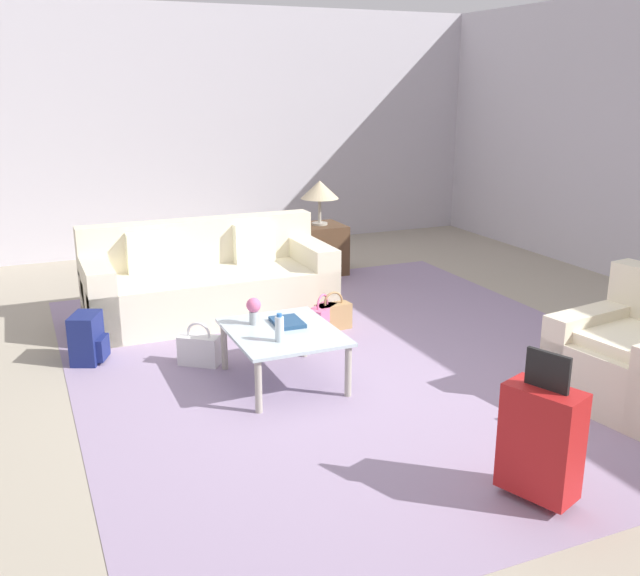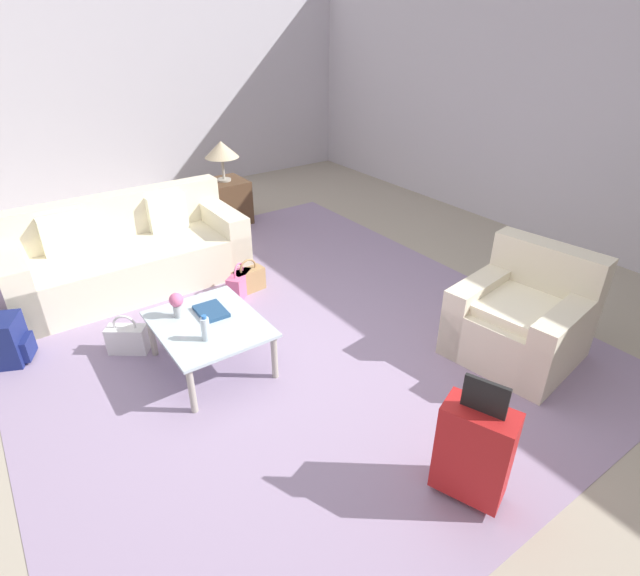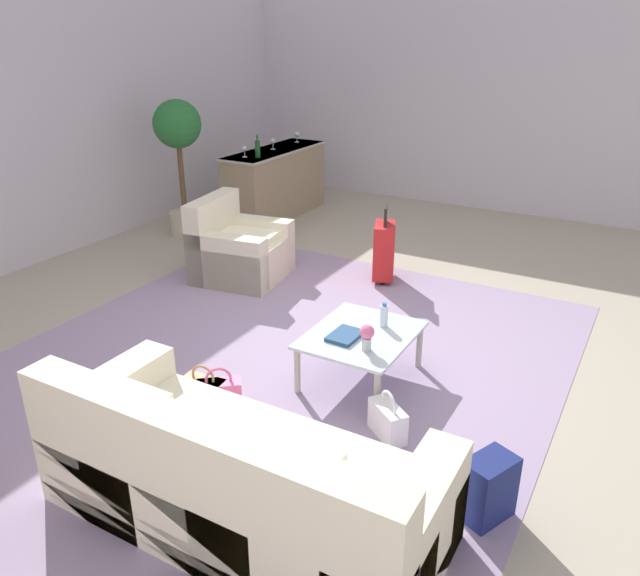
% 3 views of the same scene
% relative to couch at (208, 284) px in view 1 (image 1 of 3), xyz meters
% --- Properties ---
extents(ground_plane, '(12.00, 12.00, 0.00)m').
position_rel_couch_xyz_m(ground_plane, '(2.20, 0.60, -0.31)').
color(ground_plane, '#A89E89').
extents(wall_left, '(0.12, 8.00, 3.10)m').
position_rel_couch_xyz_m(wall_left, '(-2.86, 0.60, 1.24)').
color(wall_left, silver).
rests_on(wall_left, ground).
extents(area_rug, '(5.20, 4.40, 0.01)m').
position_rel_couch_xyz_m(area_rug, '(1.60, 0.80, -0.30)').
color(area_rug, '#9984A3').
rests_on(area_rug, ground).
extents(couch, '(0.96, 2.28, 0.89)m').
position_rel_couch_xyz_m(couch, '(0.00, 0.00, 0.00)').
color(couch, beige).
rests_on(couch, ground).
extents(coffee_table, '(0.93, 0.77, 0.41)m').
position_rel_couch_xyz_m(coffee_table, '(1.80, 0.10, 0.05)').
color(coffee_table, silver).
rests_on(coffee_table, ground).
extents(water_bottle, '(0.06, 0.06, 0.20)m').
position_rel_couch_xyz_m(water_bottle, '(2.00, 0.00, 0.20)').
color(water_bottle, silver).
rests_on(water_bottle, coffee_table).
extents(coffee_table_book, '(0.29, 0.22, 0.03)m').
position_rel_couch_xyz_m(coffee_table_book, '(1.68, 0.18, 0.12)').
color(coffee_table_book, navy).
rests_on(coffee_table_book, coffee_table).
extents(flower_vase, '(0.11, 0.11, 0.21)m').
position_rel_couch_xyz_m(flower_vase, '(1.58, -0.05, 0.23)').
color(flower_vase, '#B2B7BC').
rests_on(flower_vase, coffee_table).
extents(side_table, '(0.53, 0.53, 0.57)m').
position_rel_couch_xyz_m(side_table, '(-1.00, 1.60, -0.02)').
color(side_table, '#513823').
rests_on(side_table, ground).
extents(table_lamp, '(0.44, 0.44, 0.51)m').
position_rel_couch_xyz_m(table_lamp, '(-1.00, 1.60, 0.67)').
color(table_lamp, '#ADA899').
rests_on(table_lamp, side_table).
extents(suitcase_red, '(0.45, 0.35, 0.85)m').
position_rel_couch_xyz_m(suitcase_red, '(3.80, 0.80, 0.05)').
color(suitcase_red, red).
rests_on(suitcase_red, ground).
extents(handbag_pink, '(0.31, 0.34, 0.36)m').
position_rel_couch_xyz_m(handbag_pink, '(0.90, 0.81, -0.18)').
color(handbag_pink, pink).
rests_on(handbag_pink, ground).
extents(handbag_white, '(0.30, 0.34, 0.36)m').
position_rel_couch_xyz_m(handbag_white, '(1.22, -0.39, -0.18)').
color(handbag_white, white).
rests_on(handbag_white, ground).
extents(handbag_tan, '(0.17, 0.33, 0.36)m').
position_rel_couch_xyz_m(handbag_tan, '(0.87, 0.93, -0.18)').
color(handbag_tan, tan).
rests_on(handbag_tan, ground).
extents(backpack_navy, '(0.36, 0.33, 0.40)m').
position_rel_couch_xyz_m(backpack_navy, '(0.80, -1.19, -0.11)').
color(backpack_navy, navy).
rests_on(backpack_navy, ground).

